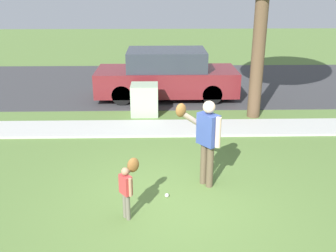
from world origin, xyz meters
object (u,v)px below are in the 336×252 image
Objects in this scene: person_adult at (206,135)px; parked_suv_maroon at (166,75)px; baseball at (167,195)px; utility_cabinet at (145,100)px; person_child at (128,182)px.

parked_suv_maroon is at bearing -121.49° from person_adult.
baseball is (-0.74, -0.45, -1.02)m from person_adult.
person_adult reaches higher than utility_cabinet.
utility_cabinet is at bearing -111.23° from parked_suv_maroon.
utility_cabinet is at bearing 96.65° from baseball.
person_child is at bearing -96.22° from parked_suv_maroon.
baseball is at bearing 4.54° from person_child.
person_child is at bearing -90.96° from utility_cabinet.
person_adult is 1.86× the size of utility_cabinet.
person_adult is 23.23× the size of baseball.
parked_suv_maroon is (0.78, 7.16, 0.14)m from person_child.
baseball is 4.85m from utility_cabinet.
person_adult reaches higher than baseball.
person_child is 1.08× the size of utility_cabinet.
baseball is at bearing -91.12° from parked_suv_maroon.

